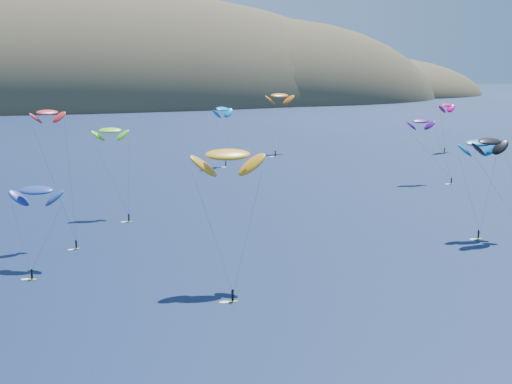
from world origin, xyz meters
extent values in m
ellipsoid|color=#3D3526|center=(20.00, 560.00, -12.60)|extent=(600.00, 300.00, 210.00)
ellipsoid|color=#3D3526|center=(180.00, 540.00, -9.36)|extent=(320.00, 220.00, 156.00)
ellipsoid|color=#3D3526|center=(300.00, 580.00, -5.04)|extent=(240.00, 180.00, 84.00)
cube|color=#B2DA18|center=(-2.33, 47.27, 0.04)|extent=(1.50, 0.58, 0.08)
cylinder|color=black|center=(-2.33, 47.27, 0.96)|extent=(0.34, 0.34, 1.56)
sphere|color=#8C6047|center=(-2.33, 47.27, 1.87)|extent=(0.26, 0.26, 0.26)
ellipsoid|color=orange|center=(0.15, 57.17, 19.45)|extent=(11.08, 6.04, 5.93)
cube|color=#B2DA18|center=(-7.82, 102.29, 0.04)|extent=(1.38, 0.46, 0.07)
cylinder|color=black|center=(-7.82, 102.29, 0.89)|extent=(0.32, 0.32, 1.45)
sphere|color=#8C6047|center=(-7.82, 102.29, 1.73)|extent=(0.24, 0.24, 0.24)
ellipsoid|color=#65E91E|center=(-9.71, 111.88, 18.35)|extent=(7.67, 3.86, 4.19)
cube|color=#B2DA18|center=(33.97, 170.18, 0.04)|extent=(1.39, 1.26, 0.08)
cylinder|color=black|center=(33.97, 170.18, 0.95)|extent=(0.34, 0.34, 1.56)
sphere|color=#8C6047|center=(33.97, 170.18, 1.86)|extent=(0.26, 0.26, 0.26)
ellipsoid|color=#0080C1|center=(34.22, 174.07, 18.01)|extent=(9.92, 9.29, 5.19)
cube|color=#B2DA18|center=(52.15, 65.81, 0.04)|extent=(1.43, 0.53, 0.08)
cylinder|color=black|center=(52.15, 65.81, 0.92)|extent=(0.33, 0.33, 1.49)
sphere|color=#8C6047|center=(52.15, 65.81, 1.78)|extent=(0.25, 0.25, 0.25)
ellipsoid|color=#0872BA|center=(54.57, 70.67, 17.63)|extent=(8.65, 4.60, 4.66)
cube|color=#B2DA18|center=(82.84, 119.43, 0.04)|extent=(1.43, 0.52, 0.08)
cylinder|color=black|center=(82.84, 119.43, 0.92)|extent=(0.33, 0.33, 1.50)
sphere|color=#8C6047|center=(82.84, 119.43, 1.79)|extent=(0.25, 0.25, 0.25)
ellipsoid|color=#4B0C78|center=(76.75, 126.27, 16.82)|extent=(8.30, 4.36, 4.48)
ellipsoid|color=black|center=(54.90, 67.67, 18.26)|extent=(9.22, 5.64, 4.80)
cube|color=#B2DA18|center=(119.45, 177.25, 0.04)|extent=(1.41, 0.98, 0.08)
cylinder|color=black|center=(119.45, 177.25, 0.90)|extent=(0.32, 0.32, 1.47)
sphere|color=#8C6047|center=(119.45, 177.25, 1.76)|extent=(0.25, 0.25, 0.25)
ellipsoid|color=#E80074|center=(122.87, 182.16, 16.98)|extent=(10.16, 7.98, 5.14)
cube|color=#B2DA18|center=(-20.31, 83.57, 0.04)|extent=(1.36, 0.78, 0.07)
cylinder|color=black|center=(-20.31, 83.57, 0.86)|extent=(0.31, 0.31, 1.40)
sphere|color=#8C6047|center=(-20.31, 83.57, 1.67)|extent=(0.24, 0.24, 0.24)
ellipsoid|color=red|center=(-23.64, 91.49, 23.94)|extent=(6.97, 4.85, 3.55)
cube|color=#B2DA18|center=(-28.49, 67.24, 0.04)|extent=(1.41, 0.85, 0.07)
cylinder|color=black|center=(-28.49, 67.24, 0.89)|extent=(0.32, 0.32, 1.45)
sphere|color=#8C6047|center=(-28.49, 67.24, 1.73)|extent=(0.24, 0.24, 0.24)
ellipsoid|color=navy|center=(-26.81, 76.32, 12.35)|extent=(9.35, 6.70, 4.74)
cube|color=#B2DA18|center=(57.28, 187.44, 0.05)|extent=(1.69, 0.57, 0.09)
cylinder|color=black|center=(57.28, 187.44, 1.09)|extent=(0.39, 0.39, 1.78)
sphere|color=#8C6047|center=(57.28, 187.44, 2.12)|extent=(0.30, 0.30, 0.30)
ellipsoid|color=#C45C0F|center=(63.35, 199.26, 20.63)|extent=(10.87, 5.51, 5.92)
camera|label=1|loc=(-30.65, -43.68, 33.34)|focal=50.00mm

